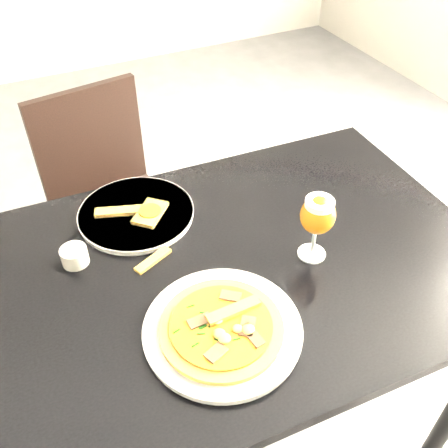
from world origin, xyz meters
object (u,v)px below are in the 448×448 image
chair_far (112,202)px  beer_glass (318,216)px  dining_table (233,288)px  pizza (222,327)px

chair_far → beer_glass: size_ratio=5.15×
dining_table → beer_glass: bearing=-14.9°
dining_table → beer_glass: (0.18, -0.05, 0.21)m
pizza → chair_far: bearing=91.8°
dining_table → beer_glass: 0.28m
dining_table → pizza: bearing=-120.5°
chair_far → pizza: (0.03, -0.86, 0.30)m
chair_far → beer_glass: 0.90m
beer_glass → pizza: bearing=-158.2°
pizza → beer_glass: size_ratio=1.50×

